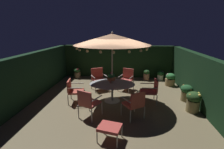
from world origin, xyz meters
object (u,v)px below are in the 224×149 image
potted_plant_back_center (160,75)px  potted_plant_front_corner (170,79)px  patio_dining_table (112,87)px  patio_chair_south (98,77)px  patio_chair_north (88,102)px  patio_chair_east (151,90)px  ottoman_footrest (110,128)px  patio_umbrella (112,39)px  potted_plant_right_far (194,101)px  patio_chair_northeast (135,103)px  centerpiece_planter (111,77)px  patio_chair_southeast (127,78)px  patio_chair_southwest (74,89)px  potted_plant_back_left (77,73)px  potted_plant_right_near (186,92)px  potted_plant_left_far (146,75)px

potted_plant_back_center → potted_plant_front_corner: bearing=-70.3°
patio_dining_table → patio_chair_south: 1.54m
patio_chair_north → patio_chair_south: patio_chair_south is taller
patio_chair_east → ottoman_footrest: bearing=-119.1°
patio_umbrella → potted_plant_back_center: (2.49, 3.09, -2.17)m
patio_chair_east → potted_plant_back_center: size_ratio=1.72×
patio_chair_north → ottoman_footrest: size_ratio=1.49×
potted_plant_right_far → patio_chair_northeast: bearing=-162.5°
centerpiece_planter → patio_chair_east: (1.58, -0.06, -0.45)m
patio_chair_southeast → patio_chair_southwest: 2.65m
potted_plant_front_corner → potted_plant_back_left: potted_plant_front_corner is taller
potted_plant_front_corner → potted_plant_right_near: bearing=-84.6°
patio_chair_northeast → potted_plant_back_left: bearing=126.7°
patio_chair_east → ottoman_footrest: size_ratio=1.41×
patio_chair_northeast → ottoman_footrest: (-0.68, -1.16, -0.19)m
patio_chair_north → patio_dining_table: bearing=64.7°
patio_chair_south → potted_plant_back_left: (-1.60, 1.75, -0.28)m
centerpiece_planter → patio_chair_east: bearing=-2.2°
potted_plant_back_center → patio_chair_northeast: bearing=-110.7°
potted_plant_right_near → potted_plant_left_far: bearing=115.7°
patio_chair_north → ottoman_footrest: bearing=-52.3°
centerpiece_planter → patio_chair_northeast: (0.89, -1.36, -0.43)m
patio_chair_southeast → potted_plant_right_near: patio_chair_southeast is taller
patio_chair_south → potted_plant_back_center: patio_chair_south is taller
patio_chair_south → potted_plant_back_left: bearing=132.3°
patio_chair_south → potted_plant_left_far: size_ratio=1.67×
patio_umbrella → patio_chair_north: 2.43m
potted_plant_back_left → potted_plant_left_far: potted_plant_left_far is taller
patio_umbrella → patio_chair_east: (1.53, 0.03, -1.93)m
centerpiece_planter → patio_chair_south: (-0.74, 1.22, -0.40)m
ottoman_footrest → potted_plant_right_near: (2.83, 2.75, 0.01)m
patio_chair_northeast → patio_chair_east: size_ratio=1.02×
patio_umbrella → patio_chair_southwest: (-1.51, -0.22, -1.94)m
potted_plant_left_far → patio_chair_east: bearing=-93.2°
centerpiece_planter → potted_plant_back_left: size_ratio=0.70×
ottoman_footrest → potted_plant_left_far: bearing=74.3°
potted_plant_right_near → potted_plant_left_far: potted_plant_right_near is taller
potted_plant_back_center → patio_umbrella: bearing=-128.8°
ottoman_footrest → potted_plant_right_near: bearing=44.2°
centerpiece_planter → potted_plant_front_corner: (2.86, 2.09, -0.66)m
patio_dining_table → potted_plant_back_center: size_ratio=3.32×
patio_chair_southeast → ottoman_footrest: (-0.41, -3.86, -0.21)m
patio_dining_table → potted_plant_right_near: patio_dining_table is taller
patio_chair_south → potted_plant_front_corner: bearing=13.6°
patio_chair_southwest → potted_plant_front_corner: bearing=29.1°
patio_chair_southwest → ottoman_footrest: 2.78m
patio_dining_table → patio_chair_east: bearing=1.2°
patio_chair_northeast → potted_plant_back_center: bearing=69.3°
patio_umbrella → potted_plant_right_near: size_ratio=4.27×
potted_plant_back_center → potted_plant_right_near: potted_plant_right_near is taller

